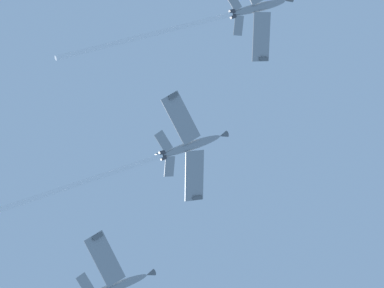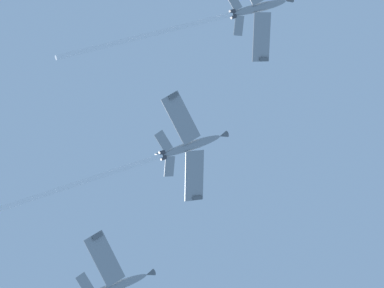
# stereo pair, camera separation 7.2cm
# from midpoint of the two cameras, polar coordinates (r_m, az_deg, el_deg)

# --- Properties ---
(jet_second) EXTENTS (32.58, 31.86, 23.55)m
(jet_second) POSITION_cam_midpoint_polar(r_m,az_deg,el_deg) (145.72, 2.12, 8.97)
(jet_second) COLOR gray
(jet_third) EXTENTS (30.47, 29.58, 21.65)m
(jet_third) POSITION_cam_midpoint_polar(r_m,az_deg,el_deg) (139.21, -2.54, -0.95)
(jet_third) COLOR gray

